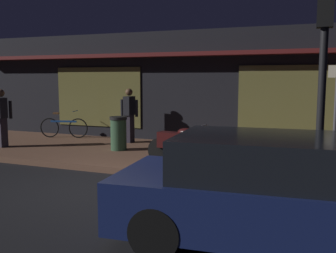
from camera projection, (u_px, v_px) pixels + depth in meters
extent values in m
plane|color=black|center=(105.00, 187.00, 7.66)|extent=(60.00, 60.00, 0.00)
cube|color=brown|center=(163.00, 156.00, 10.41)|extent=(18.00, 4.00, 0.15)
cube|color=black|center=(201.00, 88.00, 13.34)|extent=(18.00, 2.80, 3.60)
cube|color=brown|center=(98.00, 97.00, 13.23)|extent=(3.20, 0.04, 2.00)
cube|color=brown|center=(295.00, 101.00, 10.89)|extent=(3.20, 0.04, 2.00)
cube|color=#591919|center=(185.00, 54.00, 11.68)|extent=(16.20, 0.50, 0.12)
cylinder|color=black|center=(160.00, 151.00, 9.10)|extent=(0.61, 0.21, 0.60)
cylinder|color=black|center=(202.00, 156.00, 8.54)|extent=(0.61, 0.21, 0.60)
cube|color=black|center=(181.00, 141.00, 8.79)|extent=(1.13, 0.45, 0.36)
ellipsoid|color=black|center=(186.00, 133.00, 8.68)|extent=(0.47, 0.31, 0.20)
sphere|color=#F9EDB7|center=(210.00, 134.00, 8.39)|extent=(0.18, 0.18, 0.18)
cylinder|color=gray|center=(201.00, 126.00, 8.47)|extent=(0.12, 0.55, 0.03)
torus|color=black|center=(50.00, 128.00, 13.10)|extent=(0.65, 0.20, 0.66)
torus|color=black|center=(78.00, 128.00, 12.97)|extent=(0.65, 0.20, 0.66)
cube|color=#1E478C|center=(64.00, 121.00, 13.00)|extent=(0.88, 0.26, 0.06)
cube|color=brown|center=(56.00, 113.00, 13.00)|extent=(0.21, 0.13, 0.06)
cylinder|color=#1E478C|center=(75.00, 111.00, 12.91)|extent=(0.13, 0.41, 0.02)
torus|color=black|center=(279.00, 154.00, 8.57)|extent=(0.65, 0.21, 0.66)
torus|color=black|center=(326.00, 160.00, 7.97)|extent=(0.65, 0.21, 0.66)
cube|color=black|center=(302.00, 146.00, 8.24)|extent=(0.88, 0.28, 0.06)
cube|color=brown|center=(291.00, 133.00, 8.36)|extent=(0.21, 0.13, 0.06)
cylinder|color=black|center=(324.00, 132.00, 7.95)|extent=(0.13, 0.41, 0.02)
cube|color=#28232D|center=(3.00, 132.00, 11.27)|extent=(0.34, 0.30, 0.85)
cube|color=black|center=(1.00, 108.00, 11.18)|extent=(0.44, 0.36, 0.58)
sphere|color=brown|center=(0.00, 93.00, 11.13)|extent=(0.22, 0.22, 0.22)
cylinder|color=black|center=(10.00, 110.00, 11.37)|extent=(0.12, 0.12, 0.52)
cube|color=#28232D|center=(129.00, 129.00, 12.08)|extent=(0.22, 0.29, 0.85)
cube|color=black|center=(129.00, 106.00, 11.99)|extent=(0.24, 0.39, 0.58)
sphere|color=brown|center=(129.00, 92.00, 11.94)|extent=(0.22, 0.22, 0.22)
cylinder|color=black|center=(122.00, 108.00, 12.11)|extent=(0.10, 0.10, 0.52)
cylinder|color=black|center=(137.00, 108.00, 11.89)|extent=(0.10, 0.10, 0.52)
cylinder|color=#47474C|center=(336.00, 110.00, 9.57)|extent=(0.09, 0.09, 2.40)
cylinder|color=#2D4C33|center=(119.00, 135.00, 10.80)|extent=(0.44, 0.44, 0.85)
cylinder|color=black|center=(118.00, 118.00, 10.74)|extent=(0.48, 0.48, 0.08)
cylinder|color=black|center=(321.00, 100.00, 6.05)|extent=(0.12, 0.12, 3.60)
cube|color=black|center=(326.00, 4.00, 5.87)|extent=(0.24, 0.24, 0.70)
cylinder|color=black|center=(188.00, 195.00, 6.10)|extent=(0.66, 0.27, 0.64)
cylinder|color=black|center=(155.00, 232.00, 4.62)|extent=(0.66, 0.27, 0.64)
cube|color=#141E4C|center=(276.00, 204.00, 4.93)|extent=(4.23, 2.08, 0.68)
cube|color=black|center=(265.00, 161.00, 4.91)|extent=(2.32, 1.77, 0.64)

